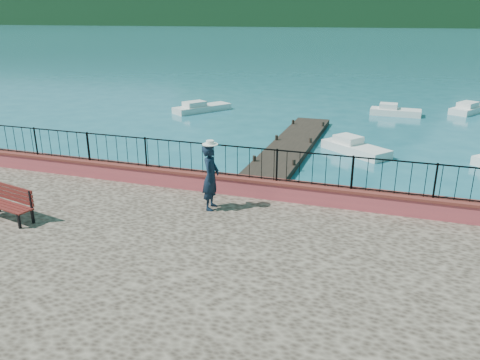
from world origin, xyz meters
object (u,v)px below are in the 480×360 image
Objects in this scene: boat_4 at (396,109)px; boat_1 at (356,145)px; boat_3 at (202,106)px; person at (211,177)px; park_bench at (9,210)px; boat_5 at (472,106)px.

boat_1 is at bearing -97.22° from boat_4.
boat_1 and boat_3 have the same top height.
boat_3 is at bearing 18.70° from person.
park_bench is 31.07m from boat_5.
park_bench is at bearing -178.35° from boat_5.
boat_1 and boat_5 have the same top height.
boat_3 is 1.27× the size of boat_4.
boat_3 is 0.99× the size of boat_5.
boat_5 is at bearing 31.75° from boat_4.
park_bench is at bearing 111.57° from person.
park_bench is at bearing -83.01° from boat_1.
boat_5 is at bearing 100.08° from boat_1.
person reaches higher than boat_1.
boat_1 is 0.84× the size of boat_3.
person is 0.45× the size of boat_3.
boat_3 is 13.45m from boat_4.
park_bench is 0.91× the size of person.
park_bench is at bearing -109.72° from boat_4.
boat_1 and boat_4 have the same top height.
person is 0.45× the size of boat_5.
boat_4 is at bearing -17.31° from person.
boat_3 is at bearing -165.21° from boat_4.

